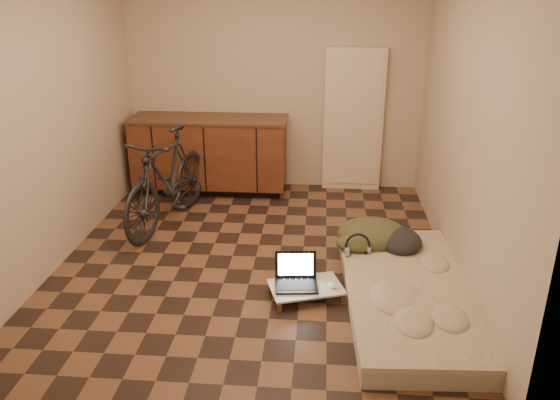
# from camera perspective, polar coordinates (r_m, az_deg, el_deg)

# --- Properties ---
(room_shell) EXTENTS (3.50, 4.00, 2.60)m
(room_shell) POSITION_cam_1_polar(r_m,az_deg,el_deg) (4.66, -2.81, 8.38)
(room_shell) COLOR brown
(room_shell) RESTS_ON ground
(cabinets) EXTENTS (1.84, 0.62, 0.91)m
(cabinets) POSITION_cam_1_polar(r_m,az_deg,el_deg) (6.62, -7.31, 4.81)
(cabinets) COLOR black
(cabinets) RESTS_ON ground
(appliance_panel) EXTENTS (0.70, 0.10, 1.70)m
(appliance_panel) POSITION_cam_1_polar(r_m,az_deg,el_deg) (6.62, 7.66, 8.23)
(appliance_panel) COLOR beige
(appliance_panel) RESTS_ON ground
(bicycle) EXTENTS (0.88, 1.78, 1.11)m
(bicycle) POSITION_cam_1_polar(r_m,az_deg,el_deg) (5.71, -11.74, 2.67)
(bicycle) COLOR black
(bicycle) RESTS_ON ground
(futon) EXTENTS (1.07, 2.08, 0.17)m
(futon) POSITION_cam_1_polar(r_m,az_deg,el_deg) (4.49, 13.26, -9.53)
(futon) COLOR #B5AF91
(futon) RESTS_ON ground
(clothing_pile) EXTENTS (0.71, 0.60, 0.27)m
(clothing_pile) POSITION_cam_1_polar(r_m,az_deg,el_deg) (5.03, 10.38, -2.85)
(clothing_pile) COLOR #3D3E24
(clothing_pile) RESTS_ON futon
(headphones) EXTENTS (0.29, 0.27, 0.17)m
(headphones) POSITION_cam_1_polar(r_m,az_deg,el_deg) (4.79, 8.12, -4.69)
(headphones) COLOR black
(headphones) RESTS_ON futon
(lap_desk) EXTENTS (0.66, 0.53, 0.10)m
(lap_desk) POSITION_cam_1_polar(r_m,az_deg,el_deg) (4.47, 2.72, -9.11)
(lap_desk) COLOR brown
(lap_desk) RESTS_ON ground
(laptop) EXTENTS (0.37, 0.34, 0.23)m
(laptop) POSITION_cam_1_polar(r_m,az_deg,el_deg) (4.47, 1.69, -8.17)
(laptop) COLOR black
(laptop) RESTS_ON lap_desk
(mouse) EXTENTS (0.10, 0.12, 0.04)m
(mouse) POSITION_cam_1_polar(r_m,az_deg,el_deg) (4.46, 5.48, -8.83)
(mouse) COLOR white
(mouse) RESTS_ON lap_desk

